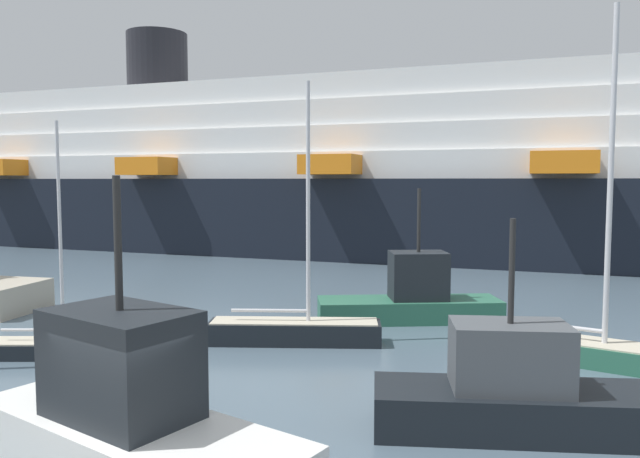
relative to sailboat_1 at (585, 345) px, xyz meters
The scene contains 7 objects.
sailboat_1 is the anchor object (origin of this frame).
sailboat_2 15.21m from the sailboat_1, 166.27° to the right, with size 4.15×2.13×6.79m.
sailboat_4 8.49m from the sailboat_1, behind, with size 5.52×2.43×8.12m.
fishing_boat_1 5.88m from the sailboat_1, 109.52° to the right, with size 6.26×2.88×4.36m.
fishing_boat_2 6.62m from the sailboat_1, 144.17° to the left, with size 6.83×3.94×4.82m.
fishing_boat_3 12.58m from the sailboat_1, 133.15° to the right, with size 7.07×4.36×5.20m.
cruise_ship 28.18m from the sailboat_1, 115.44° to the left, with size 95.42×20.06×16.77m.
Camera 1 is at (6.12, -8.24, 5.12)m, focal length 34.54 mm.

